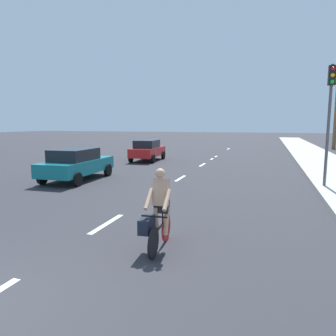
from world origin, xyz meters
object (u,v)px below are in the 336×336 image
object	(u,v)px
cyclist	(158,213)
parked_car_teal	(76,163)
parked_car_red	(147,150)
traffic_signal	(330,104)

from	to	relation	value
cyclist	parked_car_teal	size ratio (longest dim) A/B	0.41
cyclist	parked_car_red	distance (m)	16.83
traffic_signal	parked_car_red	bearing A→B (deg)	146.88
traffic_signal	cyclist	bearing A→B (deg)	-118.91
cyclist	parked_car_teal	distance (m)	9.65
parked_car_teal	traffic_signal	xyz separation A→B (m)	(11.37, 1.47, 2.77)
parked_car_teal	parked_car_red	size ratio (longest dim) A/B	1.09
parked_car_red	parked_car_teal	bearing A→B (deg)	-95.36
cyclist	parked_car_teal	bearing A→B (deg)	-49.31
parked_car_teal	traffic_signal	distance (m)	11.79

